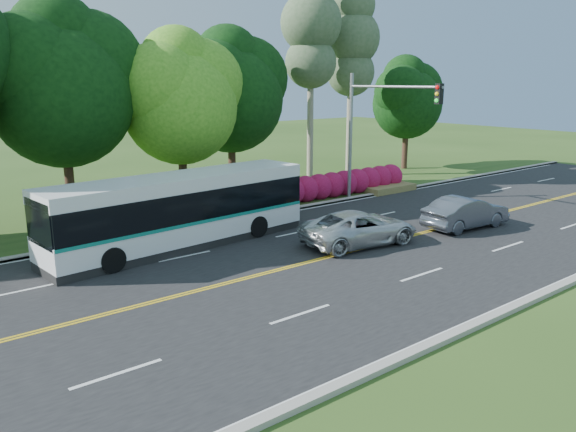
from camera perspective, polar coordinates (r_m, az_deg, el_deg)
ground at (r=22.78m, az=7.34°, el=-3.37°), size 120.00×120.00×0.00m
road at (r=22.77m, az=7.34°, el=-3.35°), size 60.00×14.00×0.02m
curb_north at (r=28.03m, az=-3.13°, el=0.11°), size 60.00×0.30×0.15m
curb_south at (r=18.77m, az=23.24°, el=-7.93°), size 60.00×0.30×0.15m
grass_verge at (r=29.53m, az=-5.20°, el=0.72°), size 60.00×4.00×0.10m
lane_markings at (r=22.71m, az=7.17°, el=-3.37°), size 57.60×13.82×0.00m
tree_row at (r=29.23m, az=-17.72°, el=13.22°), size 44.70×9.10×13.84m
bougainvillea_hedge at (r=33.16m, az=6.04°, el=3.30°), size 9.50×2.25×1.50m
traffic_signal at (r=30.29m, az=8.95°, el=9.78°), size 0.42×6.10×7.00m
transit_bus at (r=23.02m, az=-10.88°, el=0.45°), size 11.35×3.43×2.92m
sedan at (r=26.85m, az=17.62°, el=0.35°), size 4.51×1.89×1.45m
suv at (r=23.22m, az=7.28°, el=-1.20°), size 5.30×3.01×1.40m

